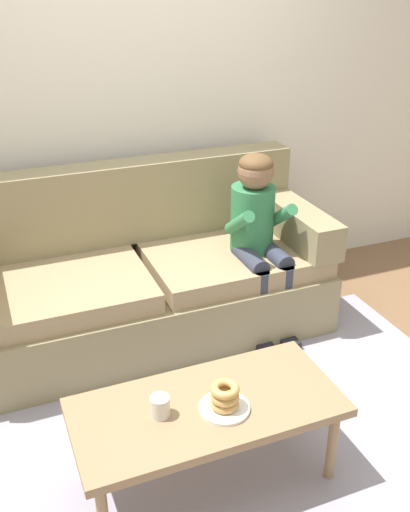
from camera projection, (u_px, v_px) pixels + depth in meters
ground at (220, 407)px, 3.02m from camera, size 10.00×10.00×0.00m
wall_back at (132, 85)px, 3.56m from camera, size 8.00×0.10×2.80m
area_rug at (240, 439)px, 2.81m from camera, size 2.64×1.91×0.01m
couch at (144, 279)px, 3.53m from camera, size 2.15×0.90×1.00m
coffee_table at (207, 412)px, 2.43m from camera, size 1.12×0.52×0.42m
person_child at (258, 228)px, 3.43m from camera, size 0.34×0.58×1.10m
plate at (224, 408)px, 2.38m from camera, size 0.21×0.21×0.01m
donut at (225, 403)px, 2.37m from camera, size 0.15×0.15×0.04m
donut_second at (225, 396)px, 2.36m from camera, size 0.17×0.17×0.04m
donut_third at (225, 389)px, 2.34m from camera, size 0.15×0.15×0.04m
mug at (160, 406)px, 2.33m from camera, size 0.08×0.08×0.09m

